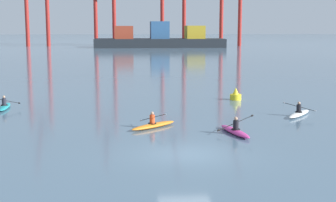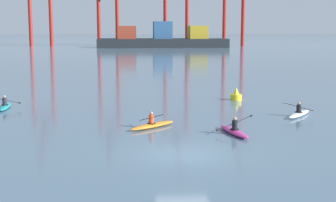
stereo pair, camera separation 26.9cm
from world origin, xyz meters
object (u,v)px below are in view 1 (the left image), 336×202
at_px(container_barge, 160,39).
at_px(kayak_white, 299,113).
at_px(kayak_teal, 5,106).
at_px(kayak_orange, 153,125).
at_px(channel_buoy, 236,95).
at_px(kayak_magenta, 235,131).

distance_m(container_barge, kayak_white, 110.59).
bearing_deg(kayak_white, kayak_teal, 167.26).
bearing_deg(kayak_white, kayak_orange, -163.06).
bearing_deg(kayak_white, channel_buoy, 109.49).
relative_size(container_barge, channel_buoy, 37.43).
xyz_separation_m(channel_buoy, kayak_white, (2.58, -7.30, -0.19)).
height_order(container_barge, kayak_teal, container_barge).
relative_size(channel_buoy, kayak_magenta, 0.29).
height_order(kayak_teal, kayak_white, same).
relative_size(container_barge, kayak_magenta, 10.85).
bearing_deg(kayak_teal, container_barge, 80.33).
bearing_deg(container_barge, kayak_white, -89.02).
bearing_deg(kayak_orange, kayak_white, 16.94).
xyz_separation_m(kayak_orange, kayak_white, (9.71, 2.96, 0.00)).
relative_size(kayak_magenta, kayak_white, 1.14).
bearing_deg(container_barge, kayak_teal, -99.67).
distance_m(kayak_magenta, kayak_white, 7.29).
xyz_separation_m(kayak_magenta, kayak_orange, (-4.35, 1.97, 0.00)).
height_order(container_barge, kayak_magenta, container_barge).
height_order(channel_buoy, kayak_orange, same).
xyz_separation_m(channel_buoy, kayak_magenta, (-2.78, -12.23, -0.19)).
relative_size(channel_buoy, kayak_teal, 0.29).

